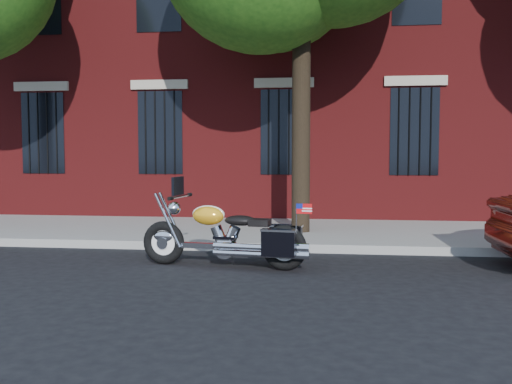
# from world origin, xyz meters

# --- Properties ---
(ground) EXTENTS (120.00, 120.00, 0.00)m
(ground) POSITION_xyz_m (0.00, 0.00, 0.00)
(ground) COLOR black
(ground) RESTS_ON ground
(curb) EXTENTS (40.00, 0.16, 0.15)m
(curb) POSITION_xyz_m (0.00, 1.38, 0.07)
(curb) COLOR gray
(curb) RESTS_ON ground
(sidewalk) EXTENTS (40.00, 3.60, 0.15)m
(sidewalk) POSITION_xyz_m (0.00, 3.26, 0.07)
(sidewalk) COLOR gray
(sidewalk) RESTS_ON ground
(building) EXTENTS (26.00, 10.08, 12.00)m
(building) POSITION_xyz_m (0.00, 10.06, 6.00)
(building) COLOR maroon
(building) RESTS_ON ground
(motorcycle) EXTENTS (2.63, 0.96, 1.35)m
(motorcycle) POSITION_xyz_m (-0.40, -0.10, 0.46)
(motorcycle) COLOR black
(motorcycle) RESTS_ON ground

